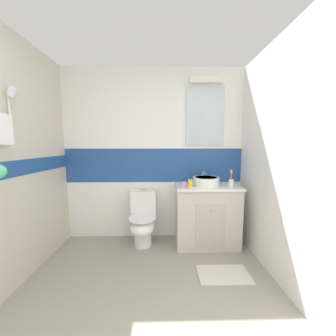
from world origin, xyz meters
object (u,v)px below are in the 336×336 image
at_px(toothbrush_cup, 231,182).
at_px(soap_dispenser, 190,183).
at_px(sink_basin, 206,181).
at_px(perfume_flask_small, 184,184).
at_px(toilet, 143,220).

distance_m(toothbrush_cup, soap_dispenser, 0.54).
xyz_separation_m(sink_basin, perfume_flask_small, (-0.32, -0.14, -0.01)).
bearing_deg(soap_dispenser, toilet, 167.59).
height_order(toothbrush_cup, perfume_flask_small, toothbrush_cup).
bearing_deg(soap_dispenser, toothbrush_cup, 0.79).
height_order(sink_basin, toothbrush_cup, toothbrush_cup).
height_order(soap_dispenser, perfume_flask_small, soap_dispenser).
distance_m(toilet, toothbrush_cup, 1.31).
xyz_separation_m(sink_basin, toothbrush_cup, (0.31, -0.13, 0.00)).
distance_m(sink_basin, toothbrush_cup, 0.33).
height_order(sink_basin, toilet, sink_basin).
height_order(toilet, perfume_flask_small, perfume_flask_small).
xyz_separation_m(toilet, toothbrush_cup, (1.18, -0.13, 0.56)).
bearing_deg(toilet, soap_dispenser, -12.41).
height_order(toothbrush_cup, soap_dispenser, toothbrush_cup).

